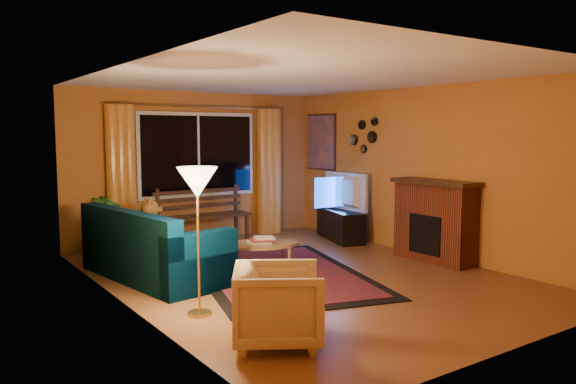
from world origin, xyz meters
TOP-DOWN VIEW (x-y plane):
  - floor at (0.00, 0.00)m, footprint 4.50×6.00m
  - ceiling at (0.00, 0.00)m, footprint 4.50×6.00m
  - wall_back at (0.00, 3.01)m, footprint 4.50×0.02m
  - wall_left at (-2.26, 0.00)m, footprint 0.02×6.00m
  - wall_right at (2.26, 0.00)m, footprint 0.02×6.00m
  - window at (0.00, 2.94)m, footprint 2.00×0.02m
  - curtain_rod at (0.00, 2.90)m, footprint 3.20×0.03m
  - curtain_left at (-1.35, 2.88)m, footprint 0.36×0.36m
  - curtain_right at (1.35, 2.88)m, footprint 0.36×0.36m
  - bench at (-0.13, 2.53)m, footprint 1.57×0.46m
  - potted_plant at (-1.64, 2.75)m, footprint 0.51×0.51m
  - sofa at (-1.56, 0.98)m, footprint 1.25×2.30m
  - dog at (-1.51, 1.47)m, footprint 0.44×0.53m
  - armchair at (-1.53, -1.77)m, footprint 0.97×0.99m
  - floor_lamp at (-1.75, -0.67)m, footprint 0.25×0.25m
  - rug at (-0.19, 0.22)m, footprint 2.79×3.59m
  - coffee_table at (-0.34, 0.47)m, footprint 1.38×1.38m
  - tv_console at (1.99, 1.60)m, footprint 0.77×1.30m
  - television at (1.99, 1.60)m, footprint 0.19×1.10m
  - fireplace at (2.05, -0.40)m, footprint 0.40×1.20m
  - mirror_cluster at (2.21, 1.30)m, footprint 0.06×0.60m
  - painting at (2.22, 2.45)m, footprint 0.04×0.76m

SIDE VIEW (x-z plane):
  - floor at x=0.00m, z-range -0.02..0.00m
  - rug at x=-0.19m, z-range 0.00..0.02m
  - coffee_table at x=-0.34m, z-range 0.00..0.39m
  - bench at x=-0.13m, z-range 0.00..0.47m
  - tv_console at x=1.99m, z-range 0.00..0.51m
  - armchair at x=-1.53m, z-range 0.00..0.76m
  - potted_plant at x=-1.64m, z-range 0.00..0.87m
  - sofa at x=-1.56m, z-range 0.00..0.88m
  - fireplace at x=2.05m, z-range 0.00..1.10m
  - dog at x=-1.51m, z-range 0.44..0.94m
  - floor_lamp at x=-1.75m, z-range 0.00..1.48m
  - television at x=1.99m, z-range 0.51..1.15m
  - curtain_left at x=-1.35m, z-range 0.00..2.24m
  - curtain_right at x=1.35m, z-range 0.00..2.24m
  - wall_back at x=0.00m, z-range 0.00..2.50m
  - wall_left at x=-2.26m, z-range 0.00..2.50m
  - wall_right at x=2.26m, z-range 0.00..2.50m
  - window at x=0.00m, z-range 0.80..2.10m
  - painting at x=2.22m, z-range 1.17..2.13m
  - mirror_cluster at x=2.21m, z-range 1.52..2.08m
  - curtain_rod at x=0.00m, z-range 2.23..2.27m
  - ceiling at x=0.00m, z-range 2.50..2.52m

